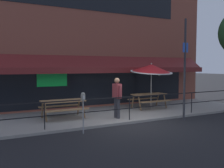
% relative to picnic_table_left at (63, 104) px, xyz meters
% --- Properties ---
extents(ground_plane, '(120.00, 120.00, 0.00)m').
position_rel_picnic_table_left_xyz_m(ground_plane, '(2.33, -1.87, -0.71)').
color(ground_plane, black).
extents(patio_deck, '(15.00, 4.00, 0.10)m').
position_rel_picnic_table_left_xyz_m(patio_deck, '(2.33, 0.13, -0.66)').
color(patio_deck, gray).
rests_on(patio_deck, ground).
extents(restaurant_building, '(15.00, 1.60, 8.44)m').
position_rel_picnic_table_left_xyz_m(restaurant_building, '(2.33, 2.36, 3.48)').
color(restaurant_building, brown).
rests_on(restaurant_building, ground).
extents(patio_railing, '(13.84, 0.04, 0.97)m').
position_rel_picnic_table_left_xyz_m(patio_railing, '(2.33, -1.57, 0.09)').
color(patio_railing, black).
rests_on(patio_railing, patio_deck).
extents(picnic_table_left, '(1.80, 1.42, 0.76)m').
position_rel_picnic_table_left_xyz_m(picnic_table_left, '(0.00, 0.00, 0.00)').
color(picnic_table_left, '#997047').
rests_on(picnic_table_left, patio_deck).
extents(picnic_table_centre, '(1.80, 1.42, 0.76)m').
position_rel_picnic_table_left_xyz_m(picnic_table_centre, '(4.72, 0.38, 0.00)').
color(picnic_table_centre, '#997047').
rests_on(picnic_table_centre, patio_deck).
extents(patio_umbrella_centre, '(2.14, 2.14, 2.40)m').
position_rel_picnic_table_left_xyz_m(patio_umbrella_centre, '(4.72, 0.21, 1.47)').
color(patio_umbrella_centre, '#B7B2A8').
rests_on(patio_umbrella_centre, patio_deck).
extents(pedestrian_walking, '(0.26, 0.62, 1.71)m').
position_rel_picnic_table_left_xyz_m(pedestrian_walking, '(2.05, -1.01, 0.35)').
color(pedestrian_walking, '#333338').
rests_on(pedestrian_walking, patio_deck).
extents(parking_meter_near, '(0.15, 0.16, 1.42)m').
position_rel_picnic_table_left_xyz_m(parking_meter_near, '(0.01, -2.37, 0.44)').
color(parking_meter_near, gray).
rests_on(parking_meter_near, ground).
extents(street_sign_pole, '(0.28, 0.09, 4.28)m').
position_rel_picnic_table_left_xyz_m(street_sign_pole, '(4.58, -2.32, 1.49)').
color(street_sign_pole, '#2D2D33').
rests_on(street_sign_pole, ground).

